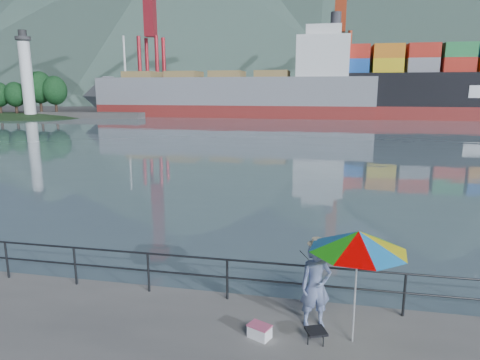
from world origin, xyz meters
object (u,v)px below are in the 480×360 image
Objects in this scene: fisherman at (316,286)px; bulk_carrier at (243,93)px; beach_umbrella at (358,241)px; cooler_bag at (260,332)px.

fisherman is 73.61m from bulk_carrier.
beach_umbrella is (0.77, -0.45, 1.22)m from fisherman.
cooler_bag is at bearing -166.08° from fisherman.
bulk_carrier is (-16.26, 72.34, 2.01)m from beach_umbrella.
bulk_carrier reaches higher than fisherman.
beach_umbrella reaches higher than fisherman.
cooler_bag is at bearing -78.76° from bulk_carrier.
fisherman is 0.77× the size of beach_umbrella.
beach_umbrella is at bearing -77.33° from bulk_carrier.
bulk_carrier is (-14.42, 72.57, 4.00)m from cooler_bag.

